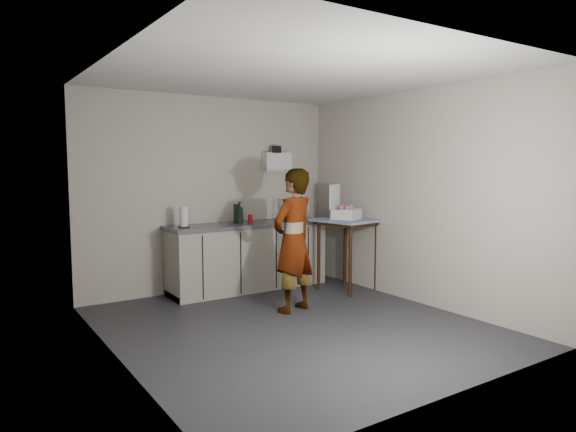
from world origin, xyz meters
TOP-DOWN VIEW (x-y plane):
  - ground at (0.00, 0.00)m, footprint 4.00×4.00m
  - wall_back at (0.00, 1.99)m, footprint 3.60×0.02m
  - wall_right at (1.79, 0.00)m, footprint 0.02×4.00m
  - wall_left at (-1.79, 0.00)m, footprint 0.02×4.00m
  - ceiling at (0.00, 0.00)m, footprint 3.60×4.00m
  - kitchen_counter at (0.40, 1.70)m, footprint 2.24×0.62m
  - wall_shelf at (1.00, 1.92)m, footprint 0.42×0.18m
  - side_table at (1.50, 0.92)m, footprint 0.87×0.87m
  - standing_man at (0.31, 0.47)m, footprint 0.69×0.55m
  - soap_bottle at (0.26, 1.69)m, footprint 0.12×0.12m
  - soda_can at (0.41, 1.65)m, footprint 0.06×0.06m
  - dark_bottle at (0.25, 1.74)m, footprint 0.08×0.08m
  - paper_towel at (-0.53, 1.67)m, footprint 0.15×0.15m
  - dish_rack at (1.14, 1.73)m, footprint 0.42×0.31m
  - bakery_box at (1.44, 0.91)m, footprint 0.45×0.45m

SIDE VIEW (x-z plane):
  - ground at x=0.00m, z-range 0.00..0.00m
  - kitchen_counter at x=0.40m, z-range -0.03..0.88m
  - standing_man at x=0.31m, z-range 0.00..1.65m
  - side_table at x=1.50m, z-range 0.36..1.33m
  - soda_can at x=0.41m, z-range 0.91..1.02m
  - dish_rack at x=1.14m, z-range 0.83..1.12m
  - paper_towel at x=-0.53m, z-range 0.90..1.16m
  - dark_bottle at x=0.25m, z-range 0.91..1.17m
  - soap_bottle at x=0.26m, z-range 0.91..1.20m
  - bakery_box at x=1.44m, z-range 0.84..1.30m
  - wall_back at x=0.00m, z-range 0.00..2.60m
  - wall_right at x=1.79m, z-range 0.00..2.60m
  - wall_left at x=-1.79m, z-range 0.00..2.60m
  - wall_shelf at x=1.00m, z-range 1.56..1.93m
  - ceiling at x=0.00m, z-range 2.59..2.60m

